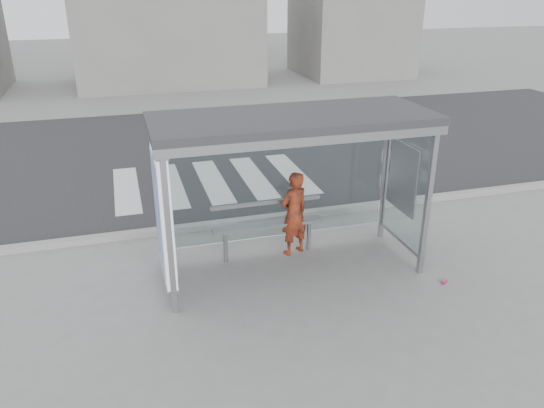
{
  "coord_description": "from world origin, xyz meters",
  "views": [
    {
      "loc": [
        -2.47,
        -7.31,
        4.47
      ],
      "look_at": [
        -0.27,
        0.2,
        1.13
      ],
      "focal_mm": 35.0,
      "sensor_mm": 36.0,
      "label": 1
    }
  ],
  "objects_px": {
    "bus_shelter": "(268,157)",
    "soda_can": "(444,282)",
    "person": "(294,214)",
    "bench": "(268,225)"
  },
  "relations": [
    {
      "from": "bus_shelter",
      "to": "soda_can",
      "type": "height_order",
      "value": "bus_shelter"
    },
    {
      "from": "bus_shelter",
      "to": "person",
      "type": "distance_m",
      "value": 1.45
    },
    {
      "from": "bus_shelter",
      "to": "soda_can",
      "type": "distance_m",
      "value": 3.43
    },
    {
      "from": "bus_shelter",
      "to": "bench",
      "type": "bearing_deg",
      "value": 75.28
    },
    {
      "from": "person",
      "to": "bus_shelter",
      "type": "bearing_deg",
      "value": 18.11
    },
    {
      "from": "bench",
      "to": "soda_can",
      "type": "bearing_deg",
      "value": -34.81
    },
    {
      "from": "bus_shelter",
      "to": "person",
      "type": "xyz_separation_m",
      "value": [
        0.6,
        0.49,
        -1.23
      ]
    },
    {
      "from": "person",
      "to": "soda_can",
      "type": "distance_m",
      "value": 2.68
    },
    {
      "from": "person",
      "to": "soda_can",
      "type": "relative_size",
      "value": 13.16
    },
    {
      "from": "bench",
      "to": "soda_can",
      "type": "relative_size",
      "value": 16.85
    }
  ]
}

